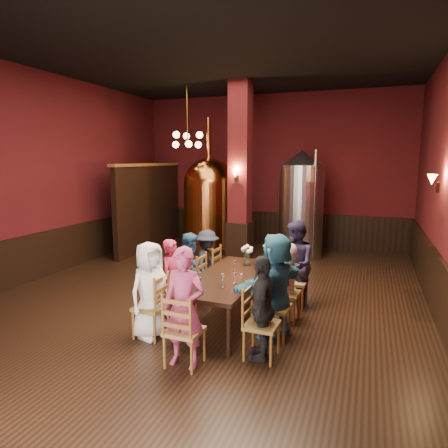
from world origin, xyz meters
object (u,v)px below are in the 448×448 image
(person_0, at_px, (150,290))
(person_1, at_px, (173,280))
(person_2, at_px, (191,270))
(dining_table, at_px, (229,279))
(copper_kettle, at_px, (209,203))
(rose_vase, at_px, (247,252))
(steel_vessel, at_px, (301,204))

(person_0, bearing_deg, person_1, 17.20)
(person_2, bearing_deg, dining_table, -121.61)
(person_1, distance_m, person_2, 0.66)
(dining_table, bearing_deg, person_1, -158.78)
(copper_kettle, height_order, rose_vase, copper_kettle)
(person_0, height_order, steel_vessel, steel_vessel)
(dining_table, xyz_separation_m, person_1, (-0.86, -0.30, -0.02))
(copper_kettle, xyz_separation_m, rose_vase, (2.31, -3.89, -0.37))
(dining_table, xyz_separation_m, person_0, (-0.89, -0.97, 0.03))
(person_1, xyz_separation_m, person_2, (0.02, 0.66, -0.00))
(copper_kettle, bearing_deg, person_0, -76.42)
(dining_table, relative_size, person_0, 1.71)
(dining_table, distance_m, person_2, 0.91)
(person_2, height_order, rose_vase, person_2)
(person_0, bearing_deg, rose_vase, -10.63)
(rose_vase, bearing_deg, dining_table, -96.33)
(person_1, bearing_deg, rose_vase, -32.82)
(rose_vase, bearing_deg, copper_kettle, 120.68)
(person_1, relative_size, steel_vessel, 0.47)
(dining_table, height_order, copper_kettle, copper_kettle)
(dining_table, bearing_deg, person_2, 158.78)
(steel_vessel, height_order, rose_vase, steel_vessel)
(dining_table, relative_size, steel_vessel, 0.86)
(dining_table, xyz_separation_m, rose_vase, (0.08, 0.71, 0.30))
(person_0, distance_m, person_2, 1.33)
(dining_table, height_order, person_2, person_2)
(person_0, bearing_deg, person_2, 17.20)
(person_1, bearing_deg, dining_table, -60.63)
(person_0, relative_size, person_2, 1.07)
(dining_table, distance_m, person_1, 0.91)
(person_1, xyz_separation_m, rose_vase, (0.94, 1.01, 0.32))
(person_0, distance_m, steel_vessel, 5.92)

